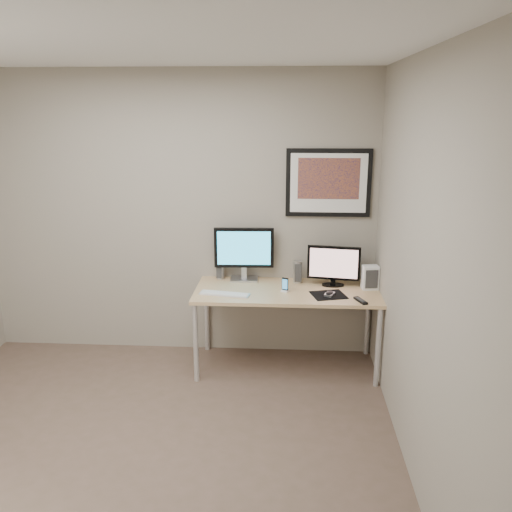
% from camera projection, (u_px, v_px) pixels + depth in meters
% --- Properties ---
extents(floor, '(3.60, 3.60, 0.00)m').
position_uv_depth(floor, '(136.00, 454.00, 3.67)').
color(floor, brown).
rests_on(floor, ground).
extents(room, '(3.60, 3.60, 3.60)m').
position_uv_depth(room, '(140.00, 203.00, 3.66)').
color(room, white).
rests_on(room, ground).
extents(desk, '(1.60, 0.70, 0.73)m').
position_uv_depth(desk, '(287.00, 297.00, 4.73)').
color(desk, '#A1814E').
rests_on(desk, floor).
extents(framed_art, '(0.75, 0.04, 0.60)m').
position_uv_depth(framed_art, '(328.00, 183.00, 4.77)').
color(framed_art, black).
rests_on(framed_art, room).
extents(monitor_large, '(0.54, 0.18, 0.49)m').
position_uv_depth(monitor_large, '(244.00, 252.00, 4.90)').
color(monitor_large, '#AEAEB3').
rests_on(monitor_large, desk).
extents(monitor_tv, '(0.46, 0.14, 0.36)m').
position_uv_depth(monitor_tv, '(334.00, 265.00, 4.76)').
color(monitor_tv, black).
rests_on(monitor_tv, desk).
extents(speaker_left, '(0.08, 0.08, 0.18)m').
position_uv_depth(speaker_left, '(220.00, 270.00, 5.00)').
color(speaker_left, '#AEAEB3').
rests_on(speaker_left, desk).
extents(speaker_right, '(0.09, 0.09, 0.20)m').
position_uv_depth(speaker_right, '(298.00, 272.00, 4.89)').
color(speaker_right, '#AEAEB3').
rests_on(speaker_right, desk).
extents(phone_dock, '(0.08, 0.08, 0.13)m').
position_uv_depth(phone_dock, '(285.00, 285.00, 4.65)').
color(phone_dock, black).
rests_on(phone_dock, desk).
extents(keyboard, '(0.44, 0.19, 0.01)m').
position_uv_depth(keyboard, '(224.00, 294.00, 4.59)').
color(keyboard, silver).
rests_on(keyboard, desk).
extents(mousepad, '(0.33, 0.31, 0.00)m').
position_uv_depth(mousepad, '(329.00, 295.00, 4.58)').
color(mousepad, black).
rests_on(mousepad, desk).
extents(mouse, '(0.10, 0.12, 0.04)m').
position_uv_depth(mouse, '(330.00, 293.00, 4.56)').
color(mouse, black).
rests_on(mouse, mousepad).
extents(remote, '(0.10, 0.17, 0.02)m').
position_uv_depth(remote, '(361.00, 300.00, 4.43)').
color(remote, black).
rests_on(remote, desk).
extents(fan_unit, '(0.15, 0.12, 0.21)m').
position_uv_depth(fan_unit, '(370.00, 277.00, 4.71)').
color(fan_unit, white).
rests_on(fan_unit, desk).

